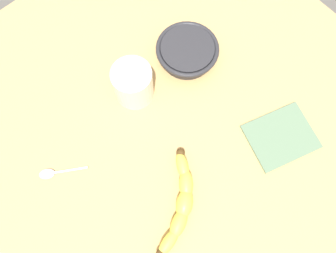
{
  "coord_description": "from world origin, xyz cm",
  "views": [
    {
      "loc": [
        12.11,
        14.07,
        78.53
      ],
      "look_at": [
        -3.75,
        -3.87,
        5.0
      ],
      "focal_mm": 35.08,
      "sensor_mm": 36.0,
      "label": 1
    }
  ],
  "objects_px": {
    "smoothie_glass": "(133,84)",
    "teaspoon": "(50,173)",
    "banana": "(181,203)",
    "ceramic_bowl": "(187,51)"
  },
  "relations": [
    {
      "from": "banana",
      "to": "smoothie_glass",
      "type": "xyz_separation_m",
      "value": [
        -0.1,
        -0.28,
        0.03
      ]
    },
    {
      "from": "banana",
      "to": "teaspoon",
      "type": "height_order",
      "value": "banana"
    },
    {
      "from": "smoothie_glass",
      "to": "ceramic_bowl",
      "type": "xyz_separation_m",
      "value": [
        -0.17,
        0.01,
        -0.02
      ]
    },
    {
      "from": "smoothie_glass",
      "to": "teaspoon",
      "type": "xyz_separation_m",
      "value": [
        0.28,
        0.03,
        -0.05
      ]
    },
    {
      "from": "banana",
      "to": "ceramic_bowl",
      "type": "bearing_deg",
      "value": 8.46
    },
    {
      "from": "ceramic_bowl",
      "to": "banana",
      "type": "bearing_deg",
      "value": 45.36
    },
    {
      "from": "smoothie_glass",
      "to": "teaspoon",
      "type": "distance_m",
      "value": 0.28
    },
    {
      "from": "ceramic_bowl",
      "to": "teaspoon",
      "type": "height_order",
      "value": "ceramic_bowl"
    },
    {
      "from": "banana",
      "to": "smoothie_glass",
      "type": "bearing_deg",
      "value": 33.61
    },
    {
      "from": "teaspoon",
      "to": "smoothie_glass",
      "type": "bearing_deg",
      "value": -142.28
    }
  ]
}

